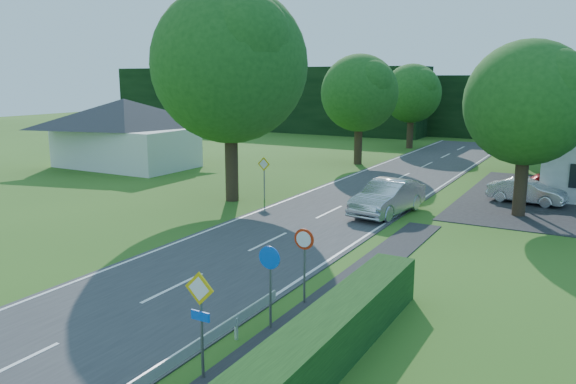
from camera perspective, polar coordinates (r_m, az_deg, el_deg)
The scene contains 22 objects.
road at distance 25.23m, azimuth 0.36°, elevation -3.95°, with size 7.00×80.00×0.04m, color #323234.
line_edge_left at distance 26.89m, azimuth -5.73°, elevation -2.98°, with size 0.12×80.00×0.01m, color white.
line_edge_right at distance 23.89m, azimuth 7.23°, elevation -4.88°, with size 0.12×80.00×0.01m, color white.
line_centre at distance 25.23m, azimuth 0.36°, elevation -3.90°, with size 0.12×80.00×0.01m, color white, non-canonical shape.
tree_main at distance 30.90m, azimuth -5.89°, elevation 9.74°, with size 9.40×9.40×11.64m, color #1B4C17, non-canonical shape.
tree_left_far at distance 44.62m, azimuth 7.22°, elevation 8.30°, with size 7.00×7.00×8.58m, color #1B4C17, non-canonical shape.
tree_right_far at distance 43.61m, azimuth 23.17°, elevation 7.73°, with size 7.40×7.40×9.09m, color #1B4C17, non-canonical shape.
tree_left_back at distance 55.78m, azimuth 12.40°, elevation 8.50°, with size 6.60×6.60×8.07m, color #1B4C17, non-canonical shape.
tree_right_back at distance 51.70m, azimuth 23.00°, elevation 7.35°, with size 6.20×6.20×7.56m, color #1B4C17, non-canonical shape.
tree_right_mid at distance 29.58m, azimuth 22.97°, elevation 5.84°, with size 7.00×7.00×8.58m, color #1B4C17, non-canonical shape.
treeline_left at distance 74.78m, azimuth -2.94°, elevation 9.44°, with size 44.00×6.00×8.00m, color black.
treeline_right at distance 67.48m, azimuth 26.26°, elevation 7.62°, with size 30.00×5.00×7.00m, color black.
bungalow_left at distance 44.75m, azimuth -16.20°, elevation 5.91°, with size 11.00×6.50×5.20m.
streetlight at distance 31.60m, azimuth 22.62°, elevation 6.50°, with size 2.03×0.18×8.00m.
sign_priority_right at distance 12.89m, azimuth -8.90°, elevation -11.32°, with size 0.78×0.09×2.59m.
sign_roundabout at distance 15.23m, azimuth -1.86°, elevation -8.01°, with size 0.64×0.08×2.37m.
sign_speed_limit at distance 16.85m, azimuth 1.65°, elevation -5.72°, with size 0.64×0.11×2.37m.
sign_priority_left at distance 31.29m, azimuth -2.46°, elevation 2.27°, with size 0.78×0.09×2.44m.
moving_car at distance 28.48m, azimuth 10.09°, elevation -0.53°, with size 1.80×5.17×1.70m, color silver.
motorcycle at distance 34.44m, azimuth 10.00°, elevation 0.90°, with size 0.61×1.74×0.92m, color black.
parked_car_red at distance 34.86m, azimuth 25.78°, elevation 0.54°, with size 1.79×4.45×1.52m, color maroon.
parked_car_silver_a at distance 33.14m, azimuth 23.09°, elevation 0.07°, with size 1.39×3.99×1.32m, color silver.
Camera 1 is at (11.73, -1.30, 6.78)m, focal length 35.00 mm.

